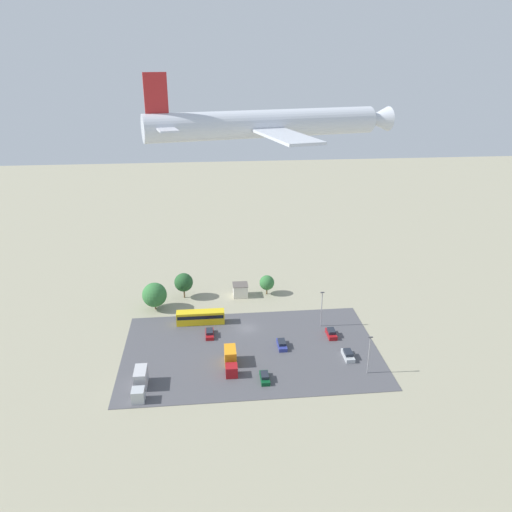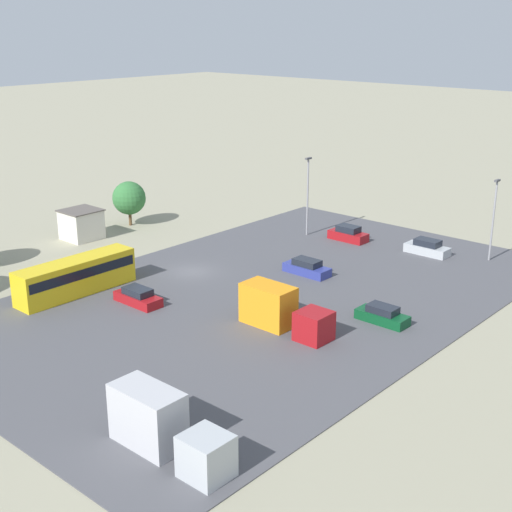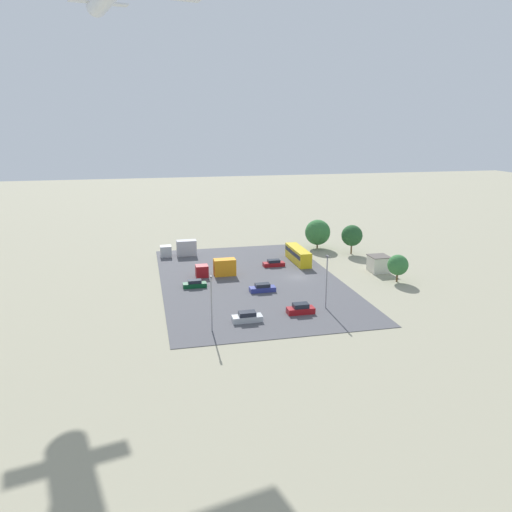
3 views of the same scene
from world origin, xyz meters
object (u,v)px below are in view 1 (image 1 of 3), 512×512
(parked_car_0, at_px, (282,344))
(parked_truck_1, at_px, (140,382))
(shed_building, at_px, (240,290))
(parked_car_3, at_px, (265,377))
(airplane, at_px, (273,124))
(bus, at_px, (201,317))
(parked_car_1, at_px, (331,333))
(parked_car_4, at_px, (348,355))
(parked_car_2, at_px, (210,333))
(parked_truck_0, at_px, (231,360))

(parked_car_0, distance_m, parked_truck_1, 31.18)
(shed_building, height_order, parked_car_3, shed_building)
(parked_truck_1, bearing_deg, airplane, 156.40)
(bus, xyz_separation_m, parked_truck_1, (11.22, 24.28, -0.09))
(parked_car_1, bearing_deg, shed_building, -50.15)
(shed_building, distance_m, parked_car_0, 26.92)
(parked_car_0, bearing_deg, parked_truck_1, 22.88)
(parked_car_1, relative_size, parked_car_4, 0.95)
(parked_car_1, relative_size, airplane, 0.12)
(shed_building, xyz_separation_m, airplane, (-1.67, 48.21, 48.28))
(parked_car_4, distance_m, airplane, 55.20)
(bus, relative_size, parked_car_1, 2.59)
(parked_car_2, height_order, parked_car_4, parked_car_4)
(shed_building, distance_m, parked_car_1, 29.46)
(bus, distance_m, parked_car_1, 30.55)
(parked_car_0, bearing_deg, parked_car_4, 157.04)
(parked_car_3, bearing_deg, parked_car_4, 18.11)
(parked_car_3, height_order, parked_truck_0, parked_truck_0)
(bus, xyz_separation_m, parked_car_2, (-2.01, 5.96, -1.09))
(parked_truck_1, bearing_deg, parked_truck_0, -161.10)
(parked_car_2, xyz_separation_m, parked_truck_1, (13.23, 18.32, 1.00))
(parked_car_1, height_order, parked_car_4, parked_car_1)
(shed_building, xyz_separation_m, parked_car_4, (-20.27, 31.50, -0.93))
(parked_car_3, xyz_separation_m, airplane, (0.40, 10.76, 49.27))
(parked_car_3, bearing_deg, shed_building, 93.17)
(parked_car_0, height_order, parked_truck_1, parked_truck_1)
(parked_truck_1, bearing_deg, parked_car_1, -159.10)
(bus, distance_m, parked_truck_0, 19.34)
(parked_truck_0, height_order, parked_truck_1, parked_truck_1)
(bus, distance_m, airplane, 60.43)
(bus, distance_m, parked_car_4, 35.40)
(airplane, bearing_deg, shed_building, 169.02)
(parked_car_3, relative_size, parked_truck_1, 0.53)
(parked_car_0, relative_size, airplane, 0.13)
(parked_car_1, xyz_separation_m, parked_truck_1, (40.45, 15.45, 0.91))
(parked_car_2, bearing_deg, parked_truck_1, -125.83)
(parked_car_0, bearing_deg, parked_car_1, -164.16)
(airplane, bearing_deg, parked_car_4, 118.97)
(parked_car_2, xyz_separation_m, parked_truck_0, (-4.10, 12.38, 0.91))
(parked_car_0, xyz_separation_m, parked_car_2, (15.49, -6.20, -0.02))
(parked_car_4, xyz_separation_m, parked_truck_0, (24.51, 0.62, 0.85))
(parked_car_4, bearing_deg, shed_building, -57.24)
(parked_car_1, bearing_deg, parked_truck_1, 20.90)
(parked_car_0, xyz_separation_m, parked_car_4, (-13.13, 5.56, 0.04))
(parked_car_2, height_order, airplane, airplane)
(parked_car_2, bearing_deg, bus, 108.60)
(parked_truck_1, height_order, airplane, airplane)
(parked_car_0, relative_size, parked_truck_0, 0.59)
(parked_car_2, relative_size, parked_car_4, 0.99)
(parked_car_3, distance_m, parked_truck_0, 8.32)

